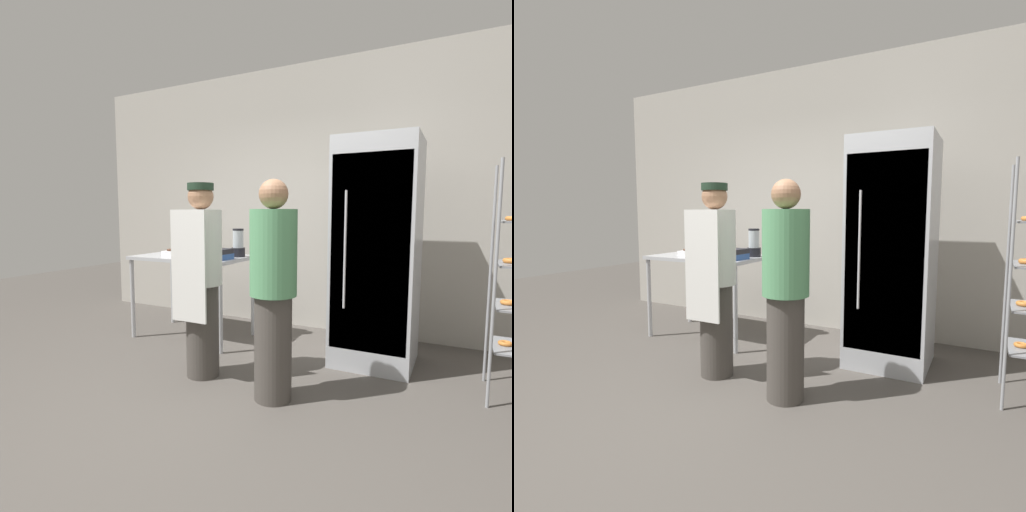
{
  "view_description": "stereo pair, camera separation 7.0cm",
  "coord_description": "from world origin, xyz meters",
  "views": [
    {
      "loc": [
        1.42,
        -2.16,
        1.35
      ],
      "look_at": [
        -0.11,
        0.78,
        0.99
      ],
      "focal_mm": 28.0,
      "sensor_mm": 36.0,
      "label": 1
    },
    {
      "loc": [
        1.48,
        -2.13,
        1.35
      ],
      "look_at": [
        -0.11,
        0.78,
        0.99
      ],
      "focal_mm": 28.0,
      "sensor_mm": 36.0,
      "label": 2
    }
  ],
  "objects": [
    {
      "name": "refrigerator",
      "position": [
        0.75,
        1.46,
        1.0
      ],
      "size": [
        0.69,
        0.75,
        1.99
      ],
      "color": "#ADAFB5",
      "rests_on": "ground_plane"
    },
    {
      "name": "binder_stack",
      "position": [
        -0.75,
        1.16,
        0.95
      ],
      "size": [
        0.3,
        0.26,
        0.11
      ],
      "color": "#2D5193",
      "rests_on": "prep_counter"
    },
    {
      "name": "prep_counter",
      "position": [
        -1.16,
        1.33,
        0.8
      ],
      "size": [
        1.2,
        0.75,
        0.89
      ],
      "color": "#ADAFB5",
      "rests_on": "ground_plane"
    },
    {
      "name": "back_wall",
      "position": [
        0.0,
        2.32,
        1.52
      ],
      "size": [
        6.4,
        0.12,
        3.04
      ],
      "primitive_type": "cube",
      "color": "#ADA89E",
      "rests_on": "ground_plane"
    },
    {
      "name": "ground_plane",
      "position": [
        0.0,
        0.0,
        0.0
      ],
      "size": [
        14.0,
        14.0,
        0.0
      ],
      "primitive_type": "plane",
      "color": "#4C4742"
    },
    {
      "name": "person_customer",
      "position": [
        0.25,
        0.37,
        0.81
      ],
      "size": [
        0.34,
        0.34,
        1.59
      ],
      "color": "#47423D",
      "rests_on": "ground_plane"
    },
    {
      "name": "donut_box",
      "position": [
        -1.31,
        1.29,
        0.94
      ],
      "size": [
        0.29,
        0.23,
        0.27
      ],
      "color": "white",
      "rests_on": "prep_counter"
    },
    {
      "name": "person_baker",
      "position": [
        -0.46,
        0.49,
        0.83
      ],
      "size": [
        0.34,
        0.35,
        1.59
      ],
      "color": "#47423D",
      "rests_on": "ground_plane"
    },
    {
      "name": "blender_pitcher",
      "position": [
        -0.68,
        1.47,
        1.02
      ],
      "size": [
        0.15,
        0.15,
        0.3
      ],
      "color": "black",
      "rests_on": "prep_counter"
    }
  ]
}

